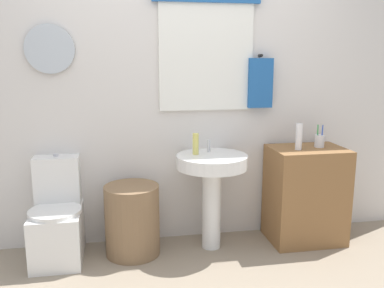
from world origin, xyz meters
The scene contains 9 objects.
back_wall centered at (0.00, 1.15, 1.31)m, with size 4.40×0.18×2.60m.
toilet centered at (-0.94, 0.89, 0.29)m, with size 0.38×0.51×0.79m.
laundry_hamper centered at (-0.38, 0.85, 0.28)m, with size 0.42×0.42×0.55m, color #846647.
pedestal_sink centered at (0.25, 0.85, 0.59)m, with size 0.56×0.56×0.76m.
faucet centered at (0.25, 0.97, 0.81)m, with size 0.03×0.03×0.10m, color silver.
wooden_cabinet centered at (1.05, 0.85, 0.40)m, with size 0.60×0.44×0.79m, color olive.
soap_bottle centered at (0.13, 0.90, 0.85)m, with size 0.05×0.05×0.17m, color #DBD166.
lotion_bottle centered at (0.94, 0.81, 0.89)m, with size 0.05×0.05×0.21m, color white.
toothbrush_cup centered at (1.15, 0.87, 0.84)m, with size 0.08×0.08×0.19m.
Camera 1 is at (-0.46, -2.19, 1.50)m, focal length 38.61 mm.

